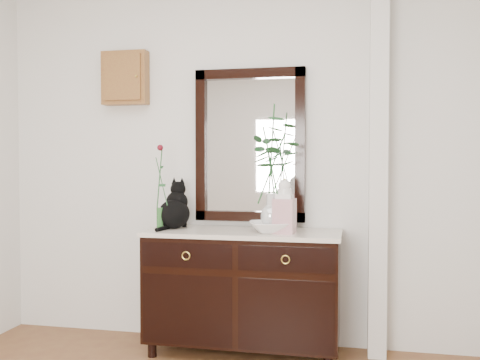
% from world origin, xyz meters
% --- Properties ---
extents(wall_back, '(3.60, 0.04, 2.70)m').
position_xyz_m(wall_back, '(0.00, 1.98, 1.35)').
color(wall_back, silver).
rests_on(wall_back, ground).
extents(pilaster, '(0.12, 0.20, 2.70)m').
position_xyz_m(pilaster, '(1.00, 1.90, 1.35)').
color(pilaster, silver).
rests_on(pilaster, ground).
extents(sideboard, '(1.33, 0.52, 0.82)m').
position_xyz_m(sideboard, '(0.10, 1.73, 0.47)').
color(sideboard, black).
rests_on(sideboard, ground).
extents(wall_mirror, '(0.80, 0.06, 1.10)m').
position_xyz_m(wall_mirror, '(0.10, 1.97, 1.44)').
color(wall_mirror, black).
rests_on(wall_mirror, wall_back).
extents(key_cabinet, '(0.35, 0.10, 0.40)m').
position_xyz_m(key_cabinet, '(-0.85, 1.94, 1.95)').
color(key_cabinet, brown).
rests_on(key_cabinet, wall_back).
extents(cat, '(0.28, 0.32, 0.34)m').
position_xyz_m(cat, '(-0.40, 1.75, 1.02)').
color(cat, black).
rests_on(cat, sideboard).
extents(lotus_bowl, '(0.36, 0.36, 0.07)m').
position_xyz_m(lotus_bowl, '(0.30, 1.68, 0.89)').
color(lotus_bowl, white).
rests_on(lotus_bowl, sideboard).
extents(vase_branches, '(0.52, 0.52, 0.84)m').
position_xyz_m(vase_branches, '(0.30, 1.68, 1.29)').
color(vase_branches, silver).
rests_on(vase_branches, lotus_bowl).
extents(bud_vase_rose, '(0.09, 0.09, 0.60)m').
position_xyz_m(bud_vase_rose, '(-0.47, 1.65, 1.15)').
color(bud_vase_rose, '#2A602A').
rests_on(bud_vase_rose, sideboard).
extents(ginger_jar, '(0.15, 0.15, 0.37)m').
position_xyz_m(ginger_jar, '(0.39, 1.65, 1.03)').
color(ginger_jar, white).
rests_on(ginger_jar, sideboard).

